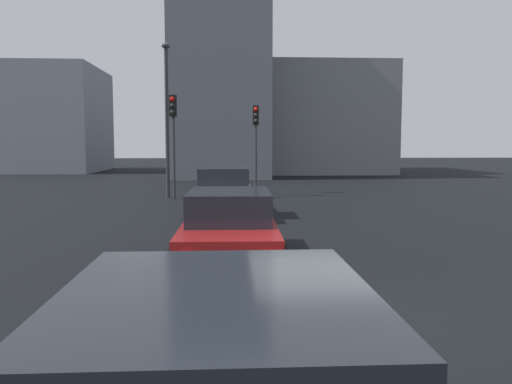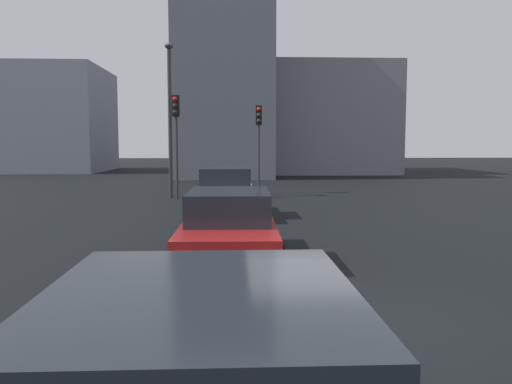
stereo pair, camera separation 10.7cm
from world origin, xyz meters
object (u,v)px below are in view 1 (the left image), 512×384
object	(u,v)px
traffic_light_near_left	(173,125)
traffic_light_far_left	(199,139)
car_silver_right_lead	(224,193)
car_red_right_second	(230,228)
traffic_light_near_right	(256,131)
street_lamp_kerbside	(167,106)

from	to	relation	value
traffic_light_near_left	traffic_light_far_left	bearing A→B (deg)	-174.08
car_silver_right_lead	car_red_right_second	bearing A→B (deg)	-178.51
car_silver_right_lead	traffic_light_near_right	size ratio (longest dim) A/B	0.98
traffic_light_near_left	traffic_light_far_left	distance (m)	11.71
car_red_right_second	street_lamp_kerbside	size ratio (longest dim) A/B	0.73
traffic_light_near_right	street_lamp_kerbside	distance (m)	4.34
car_silver_right_lead	traffic_light_near_right	distance (m)	7.92
traffic_light_near_left	traffic_light_near_right	bearing A→B (deg)	131.22
traffic_light_near_right	traffic_light_far_left	size ratio (longest dim) A/B	1.13
car_silver_right_lead	street_lamp_kerbside	size ratio (longest dim) A/B	0.61
car_red_right_second	traffic_light_near_right	bearing A→B (deg)	-4.09
traffic_light_near_right	traffic_light_far_left	distance (m)	9.87
traffic_light_near_right	street_lamp_kerbside	xyz separation A→B (m)	(-1.56, 3.93, 0.99)
car_red_right_second	traffic_light_near_left	size ratio (longest dim) A/B	1.10
traffic_light_near_right	car_silver_right_lead	bearing A→B (deg)	-8.95
traffic_light_near_left	street_lamp_kerbside	bearing A→B (deg)	-148.05
traffic_light_near_right	street_lamp_kerbside	world-z (taller)	street_lamp_kerbside
traffic_light_near_left	traffic_light_near_right	size ratio (longest dim) A/B	1.06
car_red_right_second	street_lamp_kerbside	world-z (taller)	street_lamp_kerbside
car_silver_right_lead	traffic_light_near_left	xyz separation A→B (m)	(5.13, 2.12, 2.38)
traffic_light_far_left	car_silver_right_lead	bearing A→B (deg)	4.94
traffic_light_near_left	street_lamp_kerbside	distance (m)	1.17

